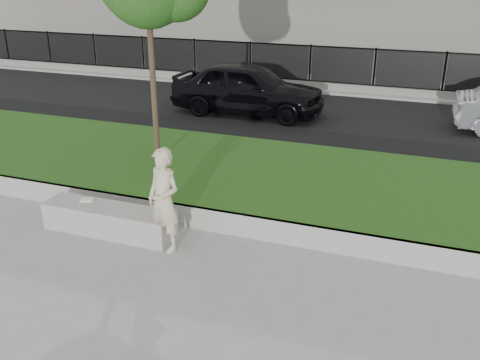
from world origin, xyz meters
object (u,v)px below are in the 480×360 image
at_px(book, 87,200).
at_px(car_dark, 248,88).
at_px(man, 164,200).
at_px(stone_bench, 109,220).

distance_m(book, car_dark, 7.74).
xyz_separation_m(man, book, (-1.63, 0.26, -0.36)).
height_order(stone_bench, book, book).
relative_size(book, car_dark, 0.05).
bearing_deg(stone_bench, man, -7.49).
xyz_separation_m(stone_bench, book, (-0.49, 0.11, 0.24)).
height_order(man, car_dark, man).
bearing_deg(book, car_dark, 62.26).
bearing_deg(car_dark, book, 179.42).
distance_m(stone_bench, car_dark, 7.87).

